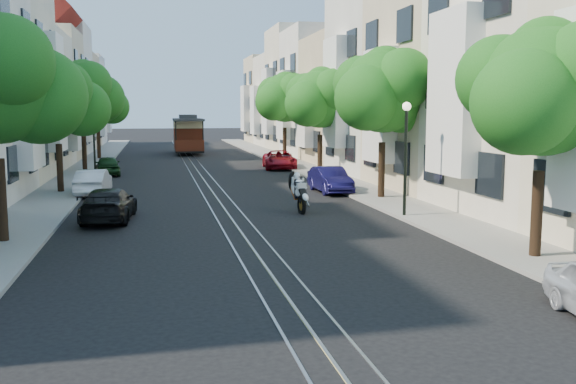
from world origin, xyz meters
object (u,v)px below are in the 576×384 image
parked_car_e_mid (330,180)px  parked_car_w_near (109,204)px  parked_car_w_mid (93,182)px  cable_car (188,133)px  tree_e_b (384,93)px  sportbike_rider (298,189)px  tree_e_c (321,100)px  tree_w_d (98,103)px  tree_w_c (83,93)px  parked_car_e_far (279,160)px  parked_car_w_far (108,165)px  tree_w_b (58,101)px  lamp_west (94,129)px  tree_e_a (545,94)px  lamp_east (406,142)px  tree_e_d (285,99)px

parked_car_e_mid → parked_car_w_near: (-10.00, -6.18, -0.02)m
parked_car_w_mid → cable_car: bearing=-98.6°
tree_e_b → parked_car_e_mid: 5.27m
sportbike_rider → parked_car_w_mid: size_ratio=0.55×
tree_e_c → parked_car_w_near: size_ratio=1.57×
tree_w_d → parked_car_w_near: tree_w_d is taller
tree_e_b → sportbike_rider: bearing=-149.0°
tree_w_c → parked_car_w_mid: 12.77m
sportbike_rider → parked_car_e_far: sportbike_rider is taller
tree_w_d → cable_car: size_ratio=0.76×
tree_w_c → parked_car_w_far: tree_w_c is taller
tree_w_c → cable_car: 18.73m
tree_w_b → cable_car: tree_w_b is taller
parked_car_e_far → parked_car_w_mid: (-11.20, -11.74, -0.01)m
tree_w_d → parked_car_w_near: 30.72m
tree_e_b → lamp_west: 18.90m
parked_car_w_far → tree_e_a: bearing=111.1°
tree_w_c → parked_car_e_mid: 18.84m
tree_e_c → tree_w_b: bearing=-157.4°
parked_car_e_mid → tree_w_b: bearing=168.5°
sportbike_rider → parked_car_w_mid: 10.80m
lamp_east → parked_car_w_near: (-10.70, 1.64, -2.24)m
tree_e_c → sportbike_rider: bearing=-108.2°
tree_w_d → lamp_east: (13.44, -31.98, -1.75)m
parked_car_w_far → tree_e_d: bearing=-152.6°
tree_w_d → parked_car_e_mid: 27.60m
lamp_west → parked_car_w_near: (1.90, -16.36, -2.24)m
tree_w_c → tree_e_b: bearing=-48.0°
tree_w_b → sportbike_rider: 13.02m
tree_w_d → lamp_east: bearing=-67.2°
sportbike_rider → parked_car_w_far: bearing=112.4°
tree_e_d → lamp_west: (-13.56, -8.98, -2.02)m
lamp_east → parked_car_e_far: 20.98m
lamp_west → parked_car_w_far: size_ratio=1.17×
lamp_west → parked_car_w_mid: lamp_west is taller
cable_car → parked_car_w_far: size_ratio=2.39×
tree_w_b → tree_w_c: bearing=90.0°
tree_e_c → lamp_west: tree_e_c is taller
lamp_east → parked_car_w_far: 22.22m
tree_e_d → lamp_west: 16.39m
parked_car_e_mid → tree_w_d: bearing=115.9°
lamp_west → tree_e_d: bearing=33.5°
tree_w_d → cable_car: (7.41, 5.92, -2.66)m
parked_car_e_mid → parked_car_w_mid: bearing=171.6°
lamp_east → parked_car_w_mid: bearing=142.6°
lamp_west → parked_car_w_near: bearing=-83.4°
parked_car_e_far → tree_e_c: bearing=-65.6°
sportbike_rider → parked_car_w_far: (-8.36, 16.36, -0.28)m
tree_e_d → tree_w_b: tree_e_d is taller
tree_e_c → tree_e_d: size_ratio=0.95×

